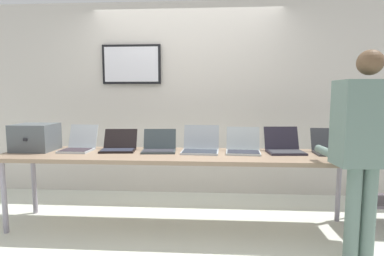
{
  "coord_description": "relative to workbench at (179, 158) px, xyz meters",
  "views": [
    {
      "loc": [
        0.33,
        -2.97,
        1.36
      ],
      "look_at": [
        0.14,
        -0.03,
        1.04
      ],
      "focal_mm": 28.0,
      "sensor_mm": 36.0,
      "label": 1
    }
  ],
  "objects": [
    {
      "name": "ground",
      "position": [
        0.0,
        0.0,
        -0.74
      ],
      "size": [
        8.0,
        8.0,
        0.04
      ],
      "primitive_type": "cube",
      "color": "silver"
    },
    {
      "name": "back_wall",
      "position": [
        -0.02,
        1.13,
        0.58
      ],
      "size": [
        8.0,
        0.11,
        2.59
      ],
      "color": "beige",
      "rests_on": "ground"
    },
    {
      "name": "workbench",
      "position": [
        0.0,
        0.0,
        0.0
      ],
      "size": [
        3.6,
        0.7,
        0.77
      ],
      "color": "#8F755D",
      "rests_on": "ground"
    },
    {
      "name": "equipment_box",
      "position": [
        -1.55,
        0.08,
        0.19
      ],
      "size": [
        0.4,
        0.36,
        0.28
      ],
      "color": "#4F565A",
      "rests_on": "workbench"
    },
    {
      "name": "laptop_station_0",
      "position": [
        -1.09,
        0.11,
        0.11
      ],
      "size": [
        0.32,
        0.37,
        0.26
      ],
      "color": "#ADB5BA",
      "rests_on": "workbench"
    },
    {
      "name": "laptop_station_1",
      "position": [
        -0.66,
        0.13,
        0.1
      ],
      "size": [
        0.39,
        0.37,
        0.22
      ],
      "color": "black",
      "rests_on": "workbench"
    },
    {
      "name": "laptop_station_2",
      "position": [
        -0.22,
        0.11,
        0.1
      ],
      "size": [
        0.37,
        0.33,
        0.22
      ],
      "color": "#333C3F",
      "rests_on": "workbench"
    },
    {
      "name": "laptop_station_3",
      "position": [
        0.22,
        0.11,
        0.11
      ],
      "size": [
        0.39,
        0.35,
        0.27
      ],
      "color": "#AAB2BA",
      "rests_on": "workbench"
    },
    {
      "name": "laptop_station_4",
      "position": [
        0.66,
        0.11,
        0.1
      ],
      "size": [
        0.37,
        0.36,
        0.25
      ],
      "color": "#ABB4B6",
      "rests_on": "workbench"
    },
    {
      "name": "laptop_station_5",
      "position": [
        1.08,
        0.14,
        0.1
      ],
      "size": [
        0.38,
        0.37,
        0.25
      ],
      "color": "#231F2A",
      "rests_on": "workbench"
    },
    {
      "name": "laptop_station_6",
      "position": [
        1.56,
        0.12,
        0.1
      ],
      "size": [
        0.38,
        0.34,
        0.24
      ],
      "color": "#35363C",
      "rests_on": "workbench"
    },
    {
      "name": "person",
      "position": [
        1.5,
        -0.62,
        0.3
      ],
      "size": [
        0.45,
        0.6,
        1.7
      ],
      "color": "slate",
      "rests_on": "ground"
    },
    {
      "name": "paper_sheet",
      "position": [
        1.8,
        -0.17,
        0.05
      ],
      "size": [
        0.26,
        0.33,
        0.0
      ],
      "color": "white",
      "rests_on": "workbench"
    }
  ]
}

